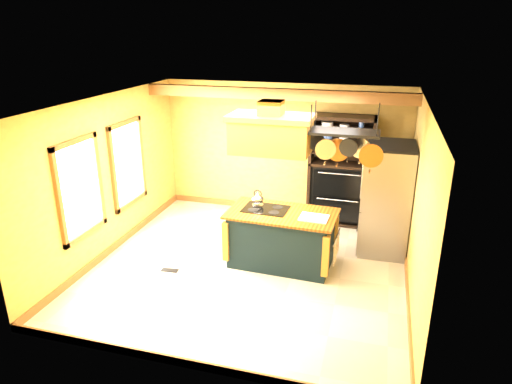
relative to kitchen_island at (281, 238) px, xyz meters
The scene contains 15 objects.
floor 0.71m from the kitchen_island, 153.04° to the right, with size 5.00×5.00×0.00m, color beige.
ceiling 2.29m from the kitchen_island, 153.04° to the right, with size 5.00×5.00×0.00m, color white.
wall_back 2.47m from the kitchen_island, 101.80° to the left, with size 5.00×0.02×2.70m, color gold.
wall_front 2.92m from the kitchen_island, 99.78° to the right, with size 5.00×0.02×2.70m, color gold.
wall_left 3.11m from the kitchen_island, behind, with size 0.02×5.00×2.70m, color gold.
wall_right 2.22m from the kitchen_island, ahead, with size 0.02×5.00×2.70m, color gold.
ceiling_beam 2.62m from the kitchen_island, 107.93° to the left, with size 5.00×0.15×0.20m, color #96592E.
window_near 3.25m from the kitchen_island, 160.50° to the right, with size 0.06×1.06×1.56m.
window_far 3.10m from the kitchen_island, behind, with size 0.06×1.06×1.56m.
kitchen_island is the anchor object (origin of this frame).
range_hood 1.77m from the kitchen_island, behind, with size 1.28×0.72×0.80m.
pot_rack 1.93m from the kitchen_island, ahead, with size 1.13×0.51×0.89m.
refrigerator 1.94m from the kitchen_island, 31.90° to the left, with size 0.81×0.96×1.88m.
hutch 2.18m from the kitchen_island, 70.24° to the left, with size 1.23×0.56×2.17m.
floor_register 1.90m from the kitchen_island, 156.47° to the right, with size 0.28×0.12×0.01m, color black.
Camera 1 is at (1.90, -6.40, 3.75)m, focal length 32.00 mm.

